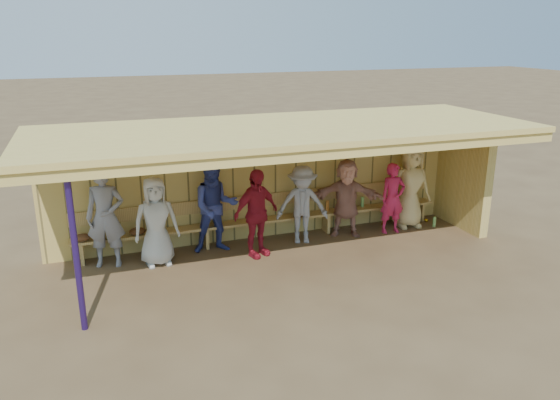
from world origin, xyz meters
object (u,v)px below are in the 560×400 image
object	(u,v)px
player_a	(105,217)
player_d	(256,213)
player_e	(302,205)
player_h	(410,186)
player_c	(215,207)
player_g	(393,198)
bench	(267,214)
player_b	(156,222)
player_f	(346,198)

from	to	relation	value
player_a	player_d	bearing A→B (deg)	2.77
player_e	player_h	xyz separation A→B (m)	(2.54, 0.10, 0.10)
player_d	player_c	bearing A→B (deg)	123.26
player_g	bench	size ratio (longest dim) A/B	0.20
player_c	player_e	bearing A→B (deg)	0.64
player_b	bench	distance (m)	2.37
player_c	bench	distance (m)	1.24
player_d	player_e	size ratio (longest dim) A/B	1.07
player_d	bench	distance (m)	0.96
player_a	player_g	world-z (taller)	player_a
player_f	bench	size ratio (longest dim) A/B	0.21
player_a	player_f	world-z (taller)	player_a
player_a	player_f	xyz separation A→B (m)	(4.73, -0.04, -0.12)
player_c	player_f	bearing A→B (deg)	3.52
player_b	player_g	bearing A→B (deg)	-3.61
player_g	player_c	bearing A→B (deg)	179.64
player_e	player_g	size ratio (longest dim) A/B	1.06
player_a	player_c	size ratio (longest dim) A/B	1.03
player_f	player_e	bearing A→B (deg)	-152.94
player_d	player_g	xyz separation A→B (m)	(3.06, 0.25, -0.10)
player_a	player_c	world-z (taller)	player_a
player_c	player_g	distance (m)	3.73
player_c	player_e	distance (m)	1.74
player_e	player_h	size ratio (longest dim) A/B	0.88
player_d	player_f	distance (m)	2.11
player_b	player_g	size ratio (longest dim) A/B	1.10
player_b	player_f	bearing A→B (deg)	-0.87
player_a	player_b	bearing A→B (deg)	-3.49
player_a	player_g	size ratio (longest dim) A/B	1.24
player_c	player_d	world-z (taller)	player_c
player_d	player_h	xyz separation A→B (m)	(3.61, 0.46, 0.05)
player_b	player_c	distance (m)	1.17
player_a	player_h	xyz separation A→B (m)	(6.27, -0.01, -0.03)
player_b	player_f	distance (m)	3.89
player_e	player_c	bearing A→B (deg)	-166.65
player_c	player_e	size ratio (longest dim) A/B	1.14
player_c	bench	size ratio (longest dim) A/B	0.24
player_d	player_f	bearing A→B (deg)	-10.04
player_a	bench	distance (m)	3.17
player_h	bench	bearing A→B (deg)	179.84
player_c	player_f	xyz separation A→B (m)	(2.74, -0.04, -0.09)
player_d	player_b	bearing A→B (deg)	151.36
player_e	bench	bearing A→B (deg)	161.74
player_g	bench	bearing A→B (deg)	171.50
player_c	player_d	xyz separation A→B (m)	(0.67, -0.47, -0.06)
player_b	player_g	distance (m)	4.87
player_c	player_b	bearing A→B (deg)	-163.48
bench	player_a	bearing A→B (deg)	-174.43
player_g	player_f	bearing A→B (deg)	172.62
player_d	player_h	size ratio (longest dim) A/B	0.94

